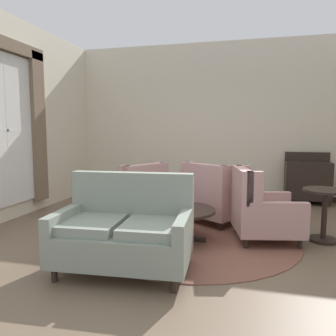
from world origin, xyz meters
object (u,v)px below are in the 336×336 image
at_px(coffee_table, 179,214).
at_px(porcelain_vase, 176,197).
at_px(side_table, 324,210).
at_px(armchair_beside_settee, 134,196).
at_px(sideboard, 308,180).
at_px(armchair_foreground_right, 261,210).
at_px(armchair_near_window, 215,198).
at_px(settee, 125,232).

height_order(coffee_table, porcelain_vase, porcelain_vase).
xyz_separation_m(coffee_table, side_table, (1.88, 0.45, 0.06)).
height_order(porcelain_vase, armchair_beside_settee, armchair_beside_settee).
height_order(armchair_beside_settee, side_table, armchair_beside_settee).
bearing_deg(sideboard, armchair_foreground_right, -111.03).
height_order(armchair_near_window, side_table, armchair_near_window).
bearing_deg(settee, armchair_beside_settee, 103.04).
xyz_separation_m(settee, armchair_near_window, (0.74, 2.04, -0.01)).
distance_m(armchair_foreground_right, sideboard, 2.75).
height_order(armchair_beside_settee, armchair_foreground_right, armchair_foreground_right).
bearing_deg(porcelain_vase, side_table, 13.73).
height_order(settee, armchair_foreground_right, settee).
height_order(armchair_foreground_right, side_table, armchair_foreground_right).
relative_size(coffee_table, armchair_foreground_right, 0.98).
distance_m(coffee_table, settee, 1.11).
distance_m(armchair_foreground_right, side_table, 0.84).
bearing_deg(porcelain_vase, sideboard, 53.86).
height_order(porcelain_vase, armchair_near_window, armchair_near_window).
distance_m(armchair_beside_settee, sideboard, 3.60).
height_order(coffee_table, armchair_beside_settee, armchair_beside_settee).
xyz_separation_m(armchair_beside_settee, sideboard, (2.95, 2.06, 0.07)).
height_order(coffee_table, settee, settee).
relative_size(settee, armchair_near_window, 1.20).
relative_size(armchair_beside_settee, sideboard, 1.14).
distance_m(porcelain_vase, armchair_beside_settee, 1.19).
height_order(coffee_table, armchair_near_window, armchair_near_window).
distance_m(porcelain_vase, armchair_foreground_right, 1.15).
height_order(coffee_table, side_table, side_table).
xyz_separation_m(porcelain_vase, armchair_foreground_right, (1.10, 0.29, -0.18)).
xyz_separation_m(coffee_table, armchair_near_window, (0.37, 0.99, 0.04)).
relative_size(armchair_beside_settee, armchair_near_window, 0.99).
bearing_deg(porcelain_vase, armchair_near_window, 67.82).
relative_size(armchair_beside_settee, side_table, 1.67).
distance_m(armchair_foreground_right, armchair_near_window, 1.00).
bearing_deg(armchair_beside_settee, settee, 45.46).
distance_m(coffee_table, porcelain_vase, 0.24).
relative_size(coffee_table, settee, 0.67).
bearing_deg(side_table, armchair_near_window, 160.22).
distance_m(porcelain_vase, side_table, 1.99).
xyz_separation_m(coffee_table, settee, (-0.37, -1.05, 0.05)).
bearing_deg(armchair_foreground_right, coffee_table, 92.14).
bearing_deg(side_table, settee, -146.34).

